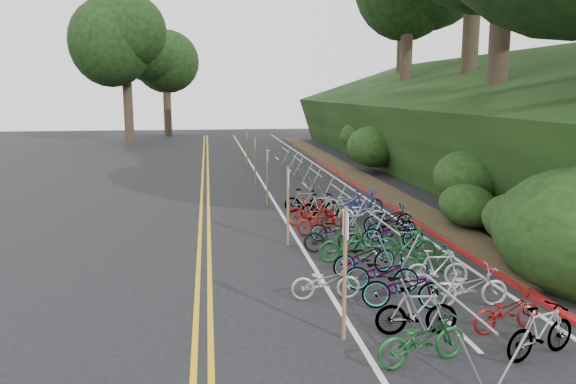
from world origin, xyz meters
The scene contains 10 objects.
ground centered at (0.00, 0.00, 0.00)m, with size 120.00×120.00×0.00m, color black.
road_markings centered at (0.63, 10.10, 0.00)m, with size 7.47×80.00×0.01m.
red_curb centered at (5.70, 12.00, 0.05)m, with size 0.25×28.00×0.10m, color maroon.
embankment centered at (12.96, 19.04, 2.57)m, with size 14.30×48.14×9.11m.
bike_rack_front centered at (2.40, -3.14, 0.87)m, with size 1.16×2.75×1.22m.
bike_racks_rest centered at (3.00, 13.00, 0.85)m, with size 1.14×23.00×1.17m.
signpost_near centered at (0.72, -1.83, 1.51)m, with size 0.08×0.40×2.65m.
signposts_rest centered at (0.60, 14.00, 1.43)m, with size 0.08×18.40×2.50m.
bike_front centered at (0.82, 0.32, 0.42)m, with size 1.61×0.56×0.85m, color #9E9EA3.
bike_valet centered at (2.99, 3.36, 0.48)m, with size 3.50×14.49×1.09m.
Camera 1 is at (-1.81, -11.85, 4.77)m, focal length 35.00 mm.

